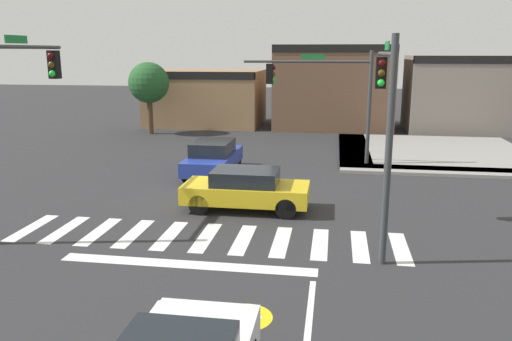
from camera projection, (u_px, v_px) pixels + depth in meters
ground_plane at (235, 196)px, 19.51m from camera, size 120.00×120.00×0.00m
crosswalk_near at (206, 237)px, 15.18m from camera, size 11.74×2.48×0.01m
bike_detector_marking at (245, 317)px, 10.64m from camera, size 1.16×1.16×0.01m
curb_corner_northeast at (424, 153)px, 27.29m from camera, size 10.00×10.60×0.15m
storefront_row at (326, 92)px, 36.57m from camera, size 25.50×6.09×5.85m
traffic_signal_southeast at (385, 105)px, 13.90m from camera, size 0.32×4.45×5.84m
traffic_signal_northeast at (323, 87)px, 24.05m from camera, size 6.07×0.32×5.46m
traffic_signal_southwest at (16, 96)px, 15.38m from camera, size 0.32×4.49×5.98m
car_yellow at (246, 189)px, 17.70m from camera, size 4.34×1.84×1.44m
car_blue at (213, 157)px, 22.81m from camera, size 1.86×4.60×1.54m
roadside_tree at (149, 83)px, 33.48m from camera, size 2.67×2.67×4.74m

